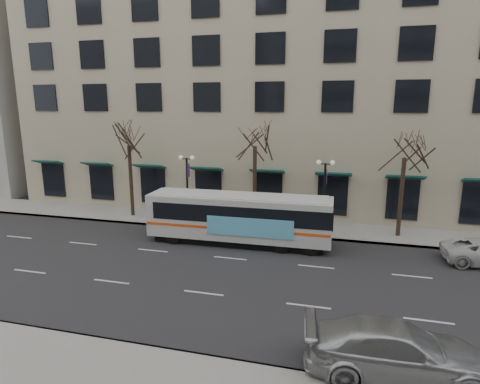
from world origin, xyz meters
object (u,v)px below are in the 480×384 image
(tree_far_right, at_px, (406,143))
(lamp_post_left, at_px, (187,186))
(lamp_post_right, at_px, (324,193))
(silver_car, at_px, (396,350))
(tree_far_left, at_px, (128,133))
(tree_far_mid, at_px, (255,133))
(city_bus, at_px, (240,217))

(tree_far_right, relative_size, lamp_post_left, 1.55)
(lamp_post_right, distance_m, silver_car, 14.90)
(tree_far_left, relative_size, tree_far_right, 1.03)
(tree_far_mid, xyz_separation_m, lamp_post_right, (5.01, -0.60, -3.96))
(tree_far_mid, distance_m, silver_car, 18.13)
(tree_far_mid, bearing_deg, tree_far_left, -180.00)
(tree_far_mid, height_order, city_bus, tree_far_mid)
(tree_far_mid, distance_m, tree_far_right, 10.01)
(tree_far_left, height_order, lamp_post_right, tree_far_left)
(city_bus, bearing_deg, lamp_post_left, 145.83)
(tree_far_left, distance_m, city_bus, 11.70)
(lamp_post_right, bearing_deg, tree_far_right, 6.85)
(tree_far_left, distance_m, tree_far_mid, 10.00)
(lamp_post_right, distance_m, city_bus, 6.13)
(silver_car, bearing_deg, tree_far_right, -12.61)
(tree_far_right, xyz_separation_m, lamp_post_left, (-14.99, -0.60, -3.48))
(tree_far_right, distance_m, city_bus, 11.75)
(tree_far_left, distance_m, silver_car, 24.30)
(lamp_post_right, xyz_separation_m, silver_car, (3.21, -14.40, -2.06))
(tree_far_left, xyz_separation_m, lamp_post_right, (15.01, -0.60, -3.75))
(lamp_post_right, bearing_deg, silver_car, -77.43)
(city_bus, height_order, silver_car, city_bus)
(tree_far_left, distance_m, lamp_post_left, 6.29)
(tree_far_mid, relative_size, lamp_post_right, 1.64)
(tree_far_mid, xyz_separation_m, city_bus, (-0.10, -3.79, -5.15))
(tree_far_left, relative_size, city_bus, 0.70)
(tree_far_right, relative_size, city_bus, 0.68)
(lamp_post_left, relative_size, silver_car, 0.85)
(tree_far_right, relative_size, lamp_post_right, 1.55)
(tree_far_left, bearing_deg, lamp_post_left, -6.83)
(lamp_post_right, bearing_deg, city_bus, -148.02)
(city_bus, distance_m, silver_car, 13.99)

